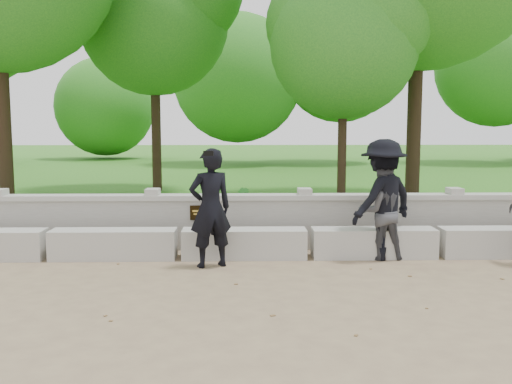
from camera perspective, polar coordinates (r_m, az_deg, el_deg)
The scene contains 10 objects.
ground at distance 7.08m, azimuth -9.36°, elevation -10.09°, with size 80.00×80.00×0.00m, color #917D59.
lawn at distance 20.82m, azimuth -4.05°, elevation 1.41°, with size 40.00×22.00×0.25m, color #1C6619.
concrete_bench at distance 8.85m, azimuth -7.68°, elevation -5.16°, with size 11.90×0.45×0.45m.
parapet_wall at distance 9.49m, azimuth -7.25°, elevation -2.88°, with size 12.50×0.35×0.90m.
man_main at distance 8.18m, azimuth -4.59°, elevation -1.60°, with size 0.73×0.68×1.71m.
visitor_left at distance 8.87m, azimuth 12.45°, elevation -1.98°, with size 0.72×0.58×1.44m.
visitor_mid at distance 8.85m, azimuth 12.58°, elevation -0.74°, with size 1.36×1.24×1.83m.
tree_center at distance 16.09m, azimuth -10.19°, elevation 17.57°, with size 3.98×3.98×6.85m.
tree_near_right at distance 12.75m, azimuth 8.80°, elevation 15.37°, with size 3.17×3.17×5.32m.
shrub_b at distance 11.61m, azimuth -1.22°, elevation -0.85°, with size 0.29×0.23×0.52m, color #30812C.
Camera 1 is at (0.97, -6.71, 2.03)m, focal length 40.00 mm.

